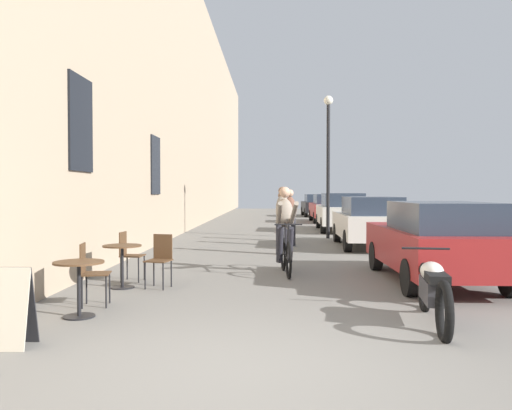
# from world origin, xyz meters

# --- Properties ---
(ground_plane) EXTENTS (88.00, 88.00, 0.00)m
(ground_plane) POSITION_xyz_m (0.00, 0.00, 0.00)
(ground_plane) COLOR slate
(building_facade_left) EXTENTS (0.54, 68.00, 11.21)m
(building_facade_left) POSITION_xyz_m (-3.45, 14.00, 5.61)
(building_facade_left) COLOR tan
(building_facade_left) RESTS_ON ground_plane
(cafe_table_near) EXTENTS (0.64, 0.64, 0.72)m
(cafe_table_near) POSITION_xyz_m (-2.25, 1.91, 0.52)
(cafe_table_near) COLOR black
(cafe_table_near) RESTS_ON ground_plane
(cafe_chair_near_toward_street) EXTENTS (0.44, 0.44, 0.89)m
(cafe_chair_near_toward_street) POSITION_xyz_m (-2.32, 2.54, 0.52)
(cafe_chair_near_toward_street) COLOR black
(cafe_chair_near_toward_street) RESTS_ON ground_plane
(cafe_table_mid) EXTENTS (0.64, 0.64, 0.72)m
(cafe_table_mid) POSITION_xyz_m (-2.27, 3.93, 0.52)
(cafe_table_mid) COLOR black
(cafe_table_mid) RESTS_ON ground_plane
(cafe_chair_mid_toward_street) EXTENTS (0.46, 0.46, 0.89)m
(cafe_chair_mid_toward_street) POSITION_xyz_m (-1.65, 4.01, 0.52)
(cafe_chair_mid_toward_street) COLOR black
(cafe_chair_mid_toward_street) RESTS_ON ground_plane
(cafe_chair_mid_toward_wall) EXTENTS (0.41, 0.41, 0.89)m
(cafe_chair_mid_toward_wall) POSITION_xyz_m (-2.35, 4.59, 0.52)
(cafe_chair_mid_toward_wall) COLOR black
(cafe_chair_mid_toward_wall) RESTS_ON ground_plane
(sandwich_board_sign) EXTENTS (0.55, 0.38, 0.84)m
(sandwich_board_sign) POSITION_xyz_m (-2.54, 0.63, 0.42)
(sandwich_board_sign) COLOR black
(sandwich_board_sign) RESTS_ON ground_plane
(cyclist_on_bicycle) EXTENTS (0.52, 1.76, 1.74)m
(cyclist_on_bicycle) POSITION_xyz_m (0.50, 5.63, 0.81)
(cyclist_on_bicycle) COLOR black
(cyclist_on_bicycle) RESTS_ON ground_plane
(pedestrian_near) EXTENTS (0.36, 0.27, 1.74)m
(pedestrian_near) POSITION_xyz_m (0.51, 8.63, 0.98)
(pedestrian_near) COLOR #26262D
(pedestrian_near) RESTS_ON ground_plane
(pedestrian_mid) EXTENTS (0.35, 0.26, 1.68)m
(pedestrian_mid) POSITION_xyz_m (0.76, 10.71, 0.94)
(pedestrian_mid) COLOR #26262D
(pedestrian_mid) RESTS_ON ground_plane
(pedestrian_far) EXTENTS (0.37, 0.28, 1.59)m
(pedestrian_far) POSITION_xyz_m (0.54, 12.34, 0.90)
(pedestrian_far) COLOR #26262D
(pedestrian_far) RESTS_ON ground_plane
(street_lamp) EXTENTS (0.32, 0.32, 4.90)m
(street_lamp) POSITION_xyz_m (2.17, 13.27, 3.11)
(street_lamp) COLOR black
(street_lamp) RESTS_ON ground_plane
(parked_car_nearest) EXTENTS (1.72, 4.04, 1.44)m
(parked_car_nearest) POSITION_xyz_m (3.13, 4.60, 0.74)
(parked_car_nearest) COLOR maroon
(parked_car_nearest) RESTS_ON ground_plane
(parked_car_second) EXTENTS (1.81, 4.15, 1.47)m
(parked_car_second) POSITION_xyz_m (3.06, 10.48, 0.76)
(parked_car_second) COLOR beige
(parked_car_second) RESTS_ON ground_plane
(parked_car_third) EXTENTS (1.93, 4.39, 1.55)m
(parked_car_third) POSITION_xyz_m (3.06, 16.54, 0.80)
(parked_car_third) COLOR beige
(parked_car_third) RESTS_ON ground_plane
(parked_car_fourth) EXTENTS (1.77, 4.15, 1.48)m
(parked_car_fourth) POSITION_xyz_m (3.18, 22.64, 0.76)
(parked_car_fourth) COLOR maroon
(parked_car_fourth) RESTS_ON ground_plane
(parked_car_fifth) EXTENTS (1.76, 4.05, 1.43)m
(parked_car_fifth) POSITION_xyz_m (3.09, 29.04, 0.74)
(parked_car_fifth) COLOR black
(parked_car_fifth) RESTS_ON ground_plane
(parked_motorcycle) EXTENTS (0.62, 2.14, 0.92)m
(parked_motorcycle) POSITION_xyz_m (2.22, 1.75, 0.40)
(parked_motorcycle) COLOR black
(parked_motorcycle) RESTS_ON ground_plane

